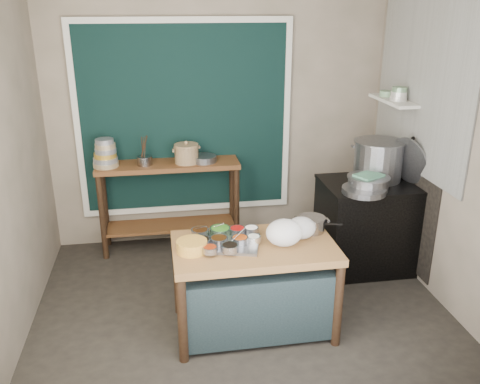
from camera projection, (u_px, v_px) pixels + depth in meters
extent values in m
cube|color=#28241F|center=(241.00, 308.00, 4.42)|extent=(3.50, 3.00, 0.02)
cube|color=gray|center=(218.00, 113.00, 5.32)|extent=(3.50, 0.02, 2.80)
cube|color=gray|center=(1.00, 164.00, 3.66)|extent=(0.02, 3.00, 2.80)
cube|color=gray|center=(451.00, 143.00, 4.19)|extent=(0.02, 3.00, 2.80)
cube|color=black|center=(185.00, 120.00, 5.25)|extent=(2.10, 0.02, 1.90)
cube|color=#B2B2AA|center=(423.00, 78.00, 4.54)|extent=(0.02, 1.70, 1.70)
cube|color=black|center=(403.00, 194.00, 5.04)|extent=(0.01, 1.30, 1.30)
cube|color=beige|center=(394.00, 101.00, 4.89)|extent=(0.22, 0.70, 0.03)
cube|color=brown|center=(254.00, 287.00, 4.02)|extent=(1.25, 0.73, 0.75)
cube|color=brown|center=(170.00, 206.00, 5.35)|extent=(1.45, 0.40, 0.95)
cube|color=black|center=(368.00, 226.00, 4.98)|extent=(0.90, 0.68, 0.85)
cube|color=black|center=(372.00, 184.00, 4.83)|extent=(0.92, 0.69, 0.03)
cube|color=gray|center=(225.00, 243.00, 3.89)|extent=(0.58, 0.48, 0.02)
cylinder|color=gray|center=(219.00, 241.00, 3.83)|extent=(0.14, 0.14, 0.06)
cylinder|color=gray|center=(210.00, 250.00, 3.71)|extent=(0.12, 0.12, 0.05)
cylinder|color=gray|center=(201.00, 242.00, 3.81)|extent=(0.15, 0.15, 0.06)
cylinder|color=gray|center=(251.00, 230.00, 4.02)|extent=(0.12, 0.12, 0.05)
cylinder|color=silver|center=(254.00, 239.00, 3.87)|extent=(0.11, 0.11, 0.05)
cylinder|color=gray|center=(200.00, 233.00, 3.97)|extent=(0.14, 0.14, 0.06)
cylinder|color=gray|center=(230.00, 248.00, 3.73)|extent=(0.13, 0.13, 0.05)
cylinder|color=gray|center=(240.00, 240.00, 3.84)|extent=(0.13, 0.13, 0.05)
cylinder|color=gray|center=(220.00, 232.00, 3.98)|extent=(0.16, 0.16, 0.06)
cylinder|color=gray|center=(237.00, 231.00, 4.00)|extent=(0.13, 0.13, 0.05)
cylinder|color=gold|center=(192.00, 246.00, 3.76)|extent=(0.26, 0.26, 0.09)
ellipsoid|color=white|center=(284.00, 233.00, 3.84)|extent=(0.34, 0.31, 0.21)
ellipsoid|color=white|center=(301.00, 228.00, 3.96)|extent=(0.27, 0.25, 0.17)
cylinder|color=tan|center=(106.00, 164.00, 5.06)|extent=(0.25, 0.25, 0.05)
cylinder|color=gray|center=(106.00, 160.00, 5.05)|extent=(0.24, 0.24, 0.05)
cylinder|color=gold|center=(105.00, 155.00, 5.03)|extent=(0.22, 0.22, 0.05)
cylinder|color=gray|center=(105.00, 150.00, 5.01)|extent=(0.21, 0.21, 0.05)
cylinder|color=tan|center=(104.00, 146.00, 5.00)|extent=(0.20, 0.20, 0.05)
cylinder|color=gray|center=(104.00, 141.00, 4.98)|extent=(0.18, 0.18, 0.05)
cylinder|color=gray|center=(145.00, 161.00, 5.10)|extent=(0.16, 0.16, 0.09)
cylinder|color=gray|center=(204.00, 159.00, 5.21)|extent=(0.33, 0.33, 0.06)
cylinder|color=gray|center=(408.00, 160.00, 4.74)|extent=(0.26, 0.47, 0.45)
cube|color=#4E8A6D|center=(369.00, 175.00, 4.60)|extent=(0.30, 0.27, 0.02)
cylinder|color=gray|center=(364.00, 190.00, 4.55)|extent=(0.52, 0.52, 0.05)
cylinder|color=silver|center=(398.00, 98.00, 4.80)|extent=(0.16, 0.16, 0.04)
cylinder|color=silver|center=(398.00, 94.00, 4.79)|extent=(0.15, 0.15, 0.04)
cylinder|color=gray|center=(399.00, 89.00, 4.77)|extent=(0.14, 0.14, 0.04)
cylinder|color=gray|center=(387.00, 94.00, 5.02)|extent=(0.17, 0.17, 0.05)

